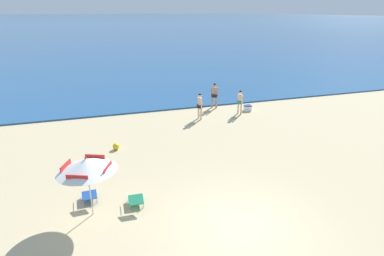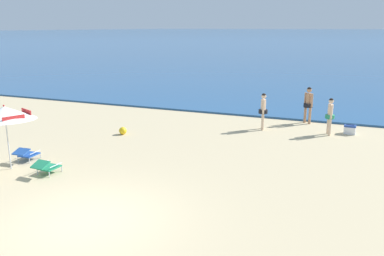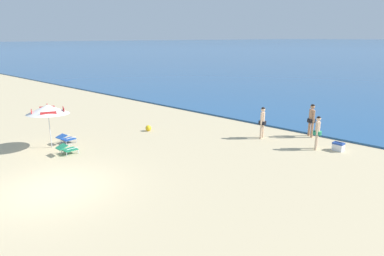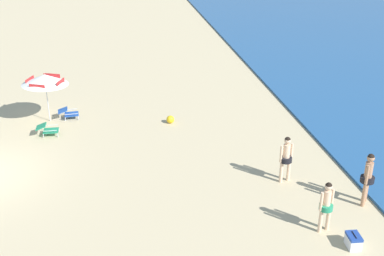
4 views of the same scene
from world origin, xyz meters
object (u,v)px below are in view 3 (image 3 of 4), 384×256
person_standing_beside (262,120)px  beach_ball (148,128)px  cooler_box (338,147)px  lounge_chair_beside_umbrella (67,149)px  lounge_chair_under_umbrella (66,138)px  beach_umbrella_striped_main (48,109)px  person_wading_in (312,118)px  person_standing_near_shore (318,130)px

person_standing_beside → beach_ball: bearing=-150.2°
cooler_box → lounge_chair_beside_umbrella: bearing=-135.1°
lounge_chair_under_umbrella → person_standing_beside: size_ratio=0.53×
person_standing_beside → cooler_box: size_ratio=3.26×
lounge_chair_under_umbrella → beach_umbrella_striped_main: bearing=-83.3°
beach_umbrella_striped_main → person_wading_in: beach_umbrella_striped_main is taller
person_standing_near_shore → person_wading_in: bearing=120.8°
person_wading_in → cooler_box: size_ratio=3.45×
person_standing_beside → cooler_box: (3.78, 0.67, -0.78)m
person_standing_near_shore → person_standing_beside: size_ratio=0.97×
lounge_chair_under_umbrella → person_standing_beside: person_standing_beside is taller
lounge_chair_under_umbrella → person_standing_beside: (6.82, 7.53, 0.70)m
person_standing_near_shore → beach_ball: (-8.46, -3.34, -0.78)m
lounge_chair_beside_umbrella → cooler_box: size_ratio=1.72×
beach_umbrella_striped_main → person_wading_in: 13.45m
lounge_chair_under_umbrella → person_standing_beside: 10.19m
person_wading_in → beach_umbrella_striped_main: bearing=-129.4°
person_standing_near_shore → cooler_box: 1.25m
person_standing_near_shore → person_wading_in: person_wading_in is taller
lounge_chair_beside_umbrella → person_standing_beside: 9.85m
beach_ball → lounge_chair_beside_umbrella: bearing=-86.6°
cooler_box → beach_umbrella_striped_main: bearing=-139.4°
person_standing_near_shore → lounge_chair_beside_umbrella: bearing=-133.9°
beach_umbrella_striped_main → beach_ball: (1.18, 5.16, -1.74)m
lounge_chair_beside_umbrella → beach_ball: (-0.31, 5.13, -0.11)m
person_wading_in → beach_ball: person_wading_in is taller
lounge_chair_under_umbrella → cooler_box: (10.60, 8.20, -0.08)m
person_standing_beside → person_wading_in: bearing=48.4°
beach_umbrella_striped_main → person_standing_near_shore: (9.64, 8.50, -0.97)m
beach_umbrella_striped_main → beach_ball: beach_umbrella_striped_main is taller
cooler_box → beach_ball: cooler_box is taller
beach_umbrella_striped_main → person_standing_near_shore: bearing=41.4°
person_wading_in → cooler_box: 2.54m
cooler_box → beach_ball: size_ratio=1.54×
lounge_chair_under_umbrella → lounge_chair_beside_umbrella: 1.77m
beach_umbrella_striped_main → person_wading_in: size_ratio=1.53×
person_standing_beside → person_standing_near_shore: bearing=3.1°
beach_umbrella_striped_main → beach_ball: bearing=77.1°
person_standing_near_shore → person_wading_in: (-1.11, 1.87, 0.09)m
lounge_chair_under_umbrella → person_wading_in: (8.62, 9.56, 0.76)m
person_standing_near_shore → person_standing_beside: bearing=-176.9°
beach_umbrella_striped_main → person_standing_near_shore: beach_umbrella_striped_main is taller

